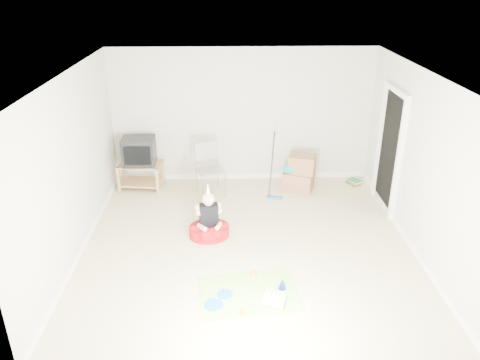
{
  "coord_description": "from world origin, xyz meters",
  "views": [
    {
      "loc": [
        -0.28,
        -6.18,
        3.87
      ],
      "look_at": [
        -0.1,
        0.4,
        0.9
      ],
      "focal_mm": 35.0,
      "sensor_mm": 36.0,
      "label": 1
    }
  ],
  "objects_px": {
    "crt_tv": "(139,151)",
    "birthday_cake": "(274,301)",
    "tv_stand": "(141,174)",
    "folding_chair": "(211,171)",
    "seated_woman": "(209,225)",
    "cardboard_boxes": "(299,173)"
  },
  "relations": [
    {
      "from": "tv_stand",
      "to": "folding_chair",
      "type": "relative_size",
      "value": 0.84
    },
    {
      "from": "crt_tv",
      "to": "folding_chair",
      "type": "height_order",
      "value": "folding_chair"
    },
    {
      "from": "folding_chair",
      "to": "birthday_cake",
      "type": "height_order",
      "value": "folding_chair"
    },
    {
      "from": "birthday_cake",
      "to": "crt_tv",
      "type": "bearing_deg",
      "value": 122.47
    },
    {
      "from": "birthday_cake",
      "to": "folding_chair",
      "type": "bearing_deg",
      "value": 105.78
    },
    {
      "from": "cardboard_boxes",
      "to": "seated_woman",
      "type": "height_order",
      "value": "seated_woman"
    },
    {
      "from": "folding_chair",
      "to": "seated_woman",
      "type": "relative_size",
      "value": 1.13
    },
    {
      "from": "cardboard_boxes",
      "to": "crt_tv",
      "type": "bearing_deg",
      "value": 176.91
    },
    {
      "from": "seated_woman",
      "to": "birthday_cake",
      "type": "distance_m",
      "value": 1.89
    },
    {
      "from": "cardboard_boxes",
      "to": "birthday_cake",
      "type": "distance_m",
      "value": 3.45
    },
    {
      "from": "crt_tv",
      "to": "folding_chair",
      "type": "relative_size",
      "value": 0.58
    },
    {
      "from": "tv_stand",
      "to": "birthday_cake",
      "type": "relative_size",
      "value": 2.62
    },
    {
      "from": "folding_chair",
      "to": "cardboard_boxes",
      "type": "relative_size",
      "value": 1.47
    },
    {
      "from": "tv_stand",
      "to": "seated_woman",
      "type": "relative_size",
      "value": 0.94
    },
    {
      "from": "seated_woman",
      "to": "folding_chair",
      "type": "bearing_deg",
      "value": 90.56
    },
    {
      "from": "folding_chair",
      "to": "tv_stand",
      "type": "bearing_deg",
      "value": 164.79
    },
    {
      "from": "seated_woman",
      "to": "tv_stand",
      "type": "bearing_deg",
      "value": 126.5
    },
    {
      "from": "tv_stand",
      "to": "folding_chair",
      "type": "height_order",
      "value": "folding_chair"
    },
    {
      "from": "cardboard_boxes",
      "to": "seated_woman",
      "type": "distance_m",
      "value": 2.36
    },
    {
      "from": "seated_woman",
      "to": "birthday_cake",
      "type": "relative_size",
      "value": 2.78
    },
    {
      "from": "crt_tv",
      "to": "birthday_cake",
      "type": "height_order",
      "value": "crt_tv"
    },
    {
      "from": "tv_stand",
      "to": "seated_woman",
      "type": "bearing_deg",
      "value": -53.5
    }
  ]
}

